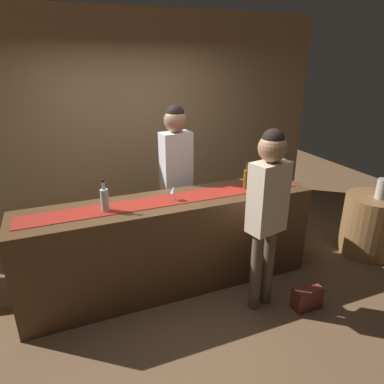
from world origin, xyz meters
TOP-DOWN VIEW (x-y plane):
  - ground_plane at (0.00, 0.00)m, footprint 10.00×10.00m
  - back_wall at (0.00, 1.90)m, footprint 6.00×0.12m
  - bar_counter at (0.00, 0.00)m, footprint 2.96×0.60m
  - counter_runner_cloth at (0.00, 0.00)m, footprint 2.81×0.28m
  - wine_bottle_amber at (0.85, -0.01)m, footprint 0.07×0.07m
  - wine_bottle_clear at (-0.62, -0.03)m, footprint 0.07×0.07m
  - wine_glass_near_customer at (1.20, 0.01)m, footprint 0.07×0.07m
  - wine_glass_mid_counter at (0.03, -0.02)m, footprint 0.07×0.07m
  - bartender at (0.28, 0.58)m, footprint 0.36×0.25m
  - customer_sipping at (0.70, -0.63)m, footprint 0.38×0.27m
  - round_side_table at (2.50, -0.28)m, footprint 0.68×0.68m
  - vase_on_side_table at (2.49, -0.33)m, footprint 0.13×0.13m
  - handbag at (1.10, -0.85)m, footprint 0.28×0.14m

SIDE VIEW (x-z plane):
  - ground_plane at x=0.00m, z-range 0.00..0.00m
  - handbag at x=1.10m, z-range 0.00..0.22m
  - round_side_table at x=2.50m, z-range 0.00..0.74m
  - bar_counter at x=0.00m, z-range 0.00..0.98m
  - vase_on_side_table at x=2.49m, z-range 0.74..0.98m
  - counter_runner_cloth at x=0.00m, z-range 0.98..0.99m
  - wine_glass_near_customer at x=1.20m, z-range 1.02..1.16m
  - wine_glass_mid_counter at x=0.03m, z-range 1.02..1.16m
  - customer_sipping at x=0.70m, z-range 0.22..1.96m
  - wine_bottle_amber at x=0.85m, z-range 0.94..1.25m
  - wine_bottle_clear at x=-0.62m, z-range 0.94..1.25m
  - bartender at x=0.28m, z-range 0.23..2.05m
  - back_wall at x=0.00m, z-range 0.00..2.90m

